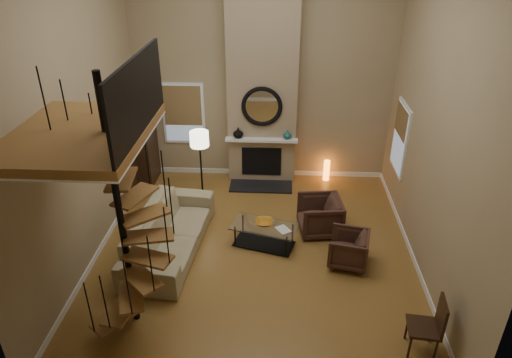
# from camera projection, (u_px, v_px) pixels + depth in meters

# --- Properties ---
(ground) EXTENTS (6.00, 6.50, 0.01)m
(ground) POSITION_uv_depth(u_px,v_px,m) (255.00, 253.00, 8.92)
(ground) COLOR #A57835
(ground) RESTS_ON ground
(back_wall) EXTENTS (6.00, 0.02, 5.50)m
(back_wall) POSITION_uv_depth(u_px,v_px,m) (263.00, 67.00, 10.46)
(back_wall) COLOR tan
(back_wall) RESTS_ON ground
(front_wall) EXTENTS (6.00, 0.02, 5.50)m
(front_wall) POSITION_uv_depth(u_px,v_px,m) (237.00, 233.00, 4.75)
(front_wall) COLOR tan
(front_wall) RESTS_ON ground
(left_wall) EXTENTS (0.02, 6.50, 5.50)m
(left_wall) POSITION_uv_depth(u_px,v_px,m) (77.00, 115.00, 7.75)
(left_wall) COLOR tan
(left_wall) RESTS_ON ground
(right_wall) EXTENTS (0.02, 6.50, 5.50)m
(right_wall) POSITION_uv_depth(u_px,v_px,m) (440.00, 122.00, 7.46)
(right_wall) COLOR tan
(right_wall) RESTS_ON ground
(baseboard_back) EXTENTS (6.00, 0.02, 0.12)m
(baseboard_back) POSITION_uv_depth(u_px,v_px,m) (262.00, 172.00, 11.73)
(baseboard_back) COLOR white
(baseboard_back) RESTS_ON ground
(baseboard_left) EXTENTS (0.02, 6.50, 0.12)m
(baseboard_left) POSITION_uv_depth(u_px,v_px,m) (103.00, 245.00, 9.03)
(baseboard_left) COLOR white
(baseboard_left) RESTS_ON ground
(baseboard_right) EXTENTS (0.02, 6.50, 0.12)m
(baseboard_right) POSITION_uv_depth(u_px,v_px,m) (412.00, 255.00, 8.75)
(baseboard_right) COLOR white
(baseboard_right) RESTS_ON ground
(chimney_breast) EXTENTS (1.60, 0.38, 5.50)m
(chimney_breast) POSITION_uv_depth(u_px,v_px,m) (262.00, 69.00, 10.29)
(chimney_breast) COLOR #958061
(chimney_breast) RESTS_ON ground
(hearth) EXTENTS (1.50, 0.60, 0.04)m
(hearth) POSITION_uv_depth(u_px,v_px,m) (261.00, 186.00, 11.16)
(hearth) COLOR black
(hearth) RESTS_ON ground
(firebox) EXTENTS (0.95, 0.02, 0.72)m
(firebox) POSITION_uv_depth(u_px,v_px,m) (262.00, 161.00, 11.16)
(firebox) COLOR black
(firebox) RESTS_ON chimney_breast
(mantel) EXTENTS (1.70, 0.18, 0.06)m
(mantel) POSITION_uv_depth(u_px,v_px,m) (262.00, 140.00, 10.81)
(mantel) COLOR white
(mantel) RESTS_ON chimney_breast
(mirror_frame) EXTENTS (0.94, 0.10, 0.94)m
(mirror_frame) POSITION_uv_depth(u_px,v_px,m) (262.00, 107.00, 10.48)
(mirror_frame) COLOR black
(mirror_frame) RESTS_ON chimney_breast
(mirror_disc) EXTENTS (0.80, 0.01, 0.80)m
(mirror_disc) POSITION_uv_depth(u_px,v_px,m) (262.00, 106.00, 10.49)
(mirror_disc) COLOR white
(mirror_disc) RESTS_ON chimney_breast
(vase_left) EXTENTS (0.24, 0.24, 0.25)m
(vase_left) POSITION_uv_depth(u_px,v_px,m) (238.00, 133.00, 10.79)
(vase_left) COLOR black
(vase_left) RESTS_ON mantel
(vase_right) EXTENTS (0.20, 0.20, 0.21)m
(vase_right) POSITION_uv_depth(u_px,v_px,m) (287.00, 135.00, 10.75)
(vase_right) COLOR #175251
(vase_right) RESTS_ON mantel
(window_back) EXTENTS (1.02, 0.06, 1.52)m
(window_back) POSITION_uv_depth(u_px,v_px,m) (183.00, 113.00, 11.06)
(window_back) COLOR white
(window_back) RESTS_ON back_wall
(window_right) EXTENTS (0.06, 1.02, 1.52)m
(window_right) POSITION_uv_depth(u_px,v_px,m) (400.00, 137.00, 9.75)
(window_right) COLOR white
(window_right) RESTS_ON right_wall
(entry_door) EXTENTS (0.10, 1.05, 2.16)m
(entry_door) POSITION_uv_depth(u_px,v_px,m) (125.00, 159.00, 10.14)
(entry_door) COLOR white
(entry_door) RESTS_ON ground
(loft) EXTENTS (1.70, 2.20, 1.09)m
(loft) POSITION_uv_depth(u_px,v_px,m) (87.00, 131.00, 5.89)
(loft) COLOR olive
(loft) RESTS_ON left_wall
(spiral_stair) EXTENTS (1.47, 1.47, 4.06)m
(spiral_stair) POSITION_uv_depth(u_px,v_px,m) (123.00, 225.00, 6.58)
(spiral_stair) COLOR black
(spiral_stair) RESTS_ON ground
(hutch) EXTENTS (0.41, 0.88, 1.96)m
(hutch) POSITION_uv_depth(u_px,v_px,m) (145.00, 145.00, 11.04)
(hutch) COLOR black
(hutch) RESTS_ON ground
(sofa) EXTENTS (1.35, 2.92, 0.83)m
(sofa) POSITION_uv_depth(u_px,v_px,m) (169.00, 231.00, 8.85)
(sofa) COLOR tan
(sofa) RESTS_ON ground
(armchair_near) EXTENTS (0.95, 0.93, 0.78)m
(armchair_near) POSITION_uv_depth(u_px,v_px,m) (324.00, 216.00, 9.41)
(armchair_near) COLOR #42281E
(armchair_near) RESTS_ON ground
(armchair_far) EXTENTS (0.83, 0.82, 0.64)m
(armchair_far) POSITION_uv_depth(u_px,v_px,m) (352.00, 249.00, 8.43)
(armchair_far) COLOR #42281E
(armchair_far) RESTS_ON ground
(coffee_table) EXTENTS (1.39, 0.95, 0.46)m
(coffee_table) POSITION_uv_depth(u_px,v_px,m) (264.00, 233.00, 9.00)
(coffee_table) COLOR silver
(coffee_table) RESTS_ON ground
(bowl) EXTENTS (0.34, 0.34, 0.09)m
(bowl) POSITION_uv_depth(u_px,v_px,m) (264.00, 222.00, 8.94)
(bowl) COLOR #C07E21
(bowl) RESTS_ON coffee_table
(book) EXTENTS (0.34, 0.36, 0.03)m
(book) POSITION_uv_depth(u_px,v_px,m) (282.00, 230.00, 8.77)
(book) COLOR gray
(book) RESTS_ON coffee_table
(floor_lamp) EXTENTS (0.41, 0.41, 1.71)m
(floor_lamp) POSITION_uv_depth(u_px,v_px,m) (200.00, 145.00, 9.93)
(floor_lamp) COLOR black
(floor_lamp) RESTS_ON ground
(accent_lamp) EXTENTS (0.15, 0.15, 0.53)m
(accent_lamp) POSITION_uv_depth(u_px,v_px,m) (326.00, 171.00, 11.39)
(accent_lamp) COLOR orange
(accent_lamp) RESTS_ON ground
(side_chair) EXTENTS (0.49, 0.49, 0.97)m
(side_chair) POSITION_uv_depth(u_px,v_px,m) (431.00, 324.00, 6.60)
(side_chair) COLOR black
(side_chair) RESTS_ON ground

